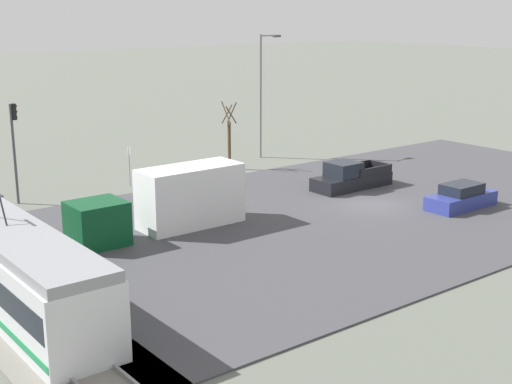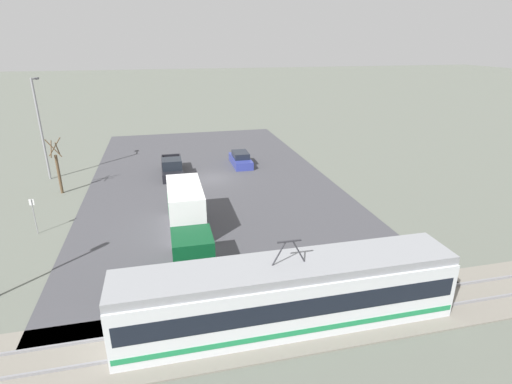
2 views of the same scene
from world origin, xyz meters
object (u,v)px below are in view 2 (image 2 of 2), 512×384
light_rail_tram (288,294)px  street_tree (58,169)px  pickup_truck (172,168)px  no_parking_sign (34,213)px  street_lamp_near_crossing (40,123)px  sedan_car_0 (241,160)px  box_truck (187,217)px

light_rail_tram → street_tree: size_ratio=3.19×
pickup_truck → no_parking_sign: 14.41m
light_rail_tram → street_lamp_near_crossing: bearing=-58.1°
light_rail_tram → pickup_truck: 24.11m
sedan_car_0 → street_lamp_near_crossing: street_lamp_near_crossing is taller
street_tree → pickup_truck: bearing=-164.7°
street_lamp_near_crossing → no_parking_sign: street_lamp_near_crossing is taller
sedan_car_0 → street_tree: bearing=-165.3°
box_truck → sedan_car_0: (-6.71, -15.57, -0.89)m
box_truck → pickup_truck: box_truck is taller
light_rail_tram → street_tree: street_tree is taller
light_rail_tram → no_parking_sign: (13.99, -13.00, -0.09)m
sedan_car_0 → street_lamp_near_crossing: 19.37m
box_truck → sedan_car_0: box_truck is taller
light_rail_tram → no_parking_sign: 19.09m
pickup_truck → street_tree: street_tree is taller
no_parking_sign → light_rail_tram: bearing=137.1°
sedan_car_0 → street_tree: (16.86, 4.41, 1.57)m
pickup_truck → no_parking_sign: size_ratio=2.18×
box_truck → sedan_car_0: bearing=-113.3°
street_tree → street_lamp_near_crossing: bearing=-67.1°
light_rail_tram → sedan_car_0: (-2.85, -25.48, -0.97)m
box_truck → no_parking_sign: bearing=-17.0°
street_tree → street_lamp_near_crossing: (1.93, -4.55, 3.13)m
box_truck → pickup_truck: (0.51, -13.79, -0.80)m
street_lamp_near_crossing → street_tree: bearing=112.9°
pickup_truck → sedan_car_0: 7.44m
box_truck → street_lamp_near_crossing: (12.08, -15.72, 3.81)m
light_rail_tram → sedan_car_0: 25.65m
sedan_car_0 → street_lamp_near_crossing: size_ratio=0.48×
light_rail_tram → street_lamp_near_crossing: 30.40m
no_parking_sign → box_truck: bearing=163.0°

